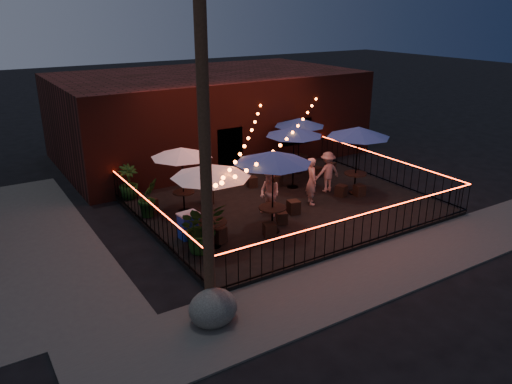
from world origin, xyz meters
TOP-DOWN VIEW (x-y plane):
  - ground at (0.00, 0.00)m, footprint 110.00×110.00m
  - patio at (0.00, 2.00)m, footprint 10.00×8.00m
  - sidewalk at (0.00, -3.25)m, footprint 18.00×2.50m
  - brick_building at (1.00, 9.99)m, footprint 14.00×8.00m
  - utility_pole at (-5.40, -2.60)m, footprint 0.26×0.26m
  - fence_front at (0.00, -2.00)m, footprint 10.00×0.04m
  - fence_left at (-5.00, 2.00)m, footprint 0.04×8.00m
  - fence_right at (5.00, 2.00)m, footprint 0.04×8.00m
  - festoon_lights at (-1.01, 1.70)m, footprint 10.02×8.72m
  - cafe_table_0 at (-3.79, 0.34)m, footprint 3.08×3.08m
  - cafe_table_1 at (-3.37, 3.36)m, footprint 2.47×2.47m
  - cafe_table_2 at (-1.70, 0.29)m, footprint 3.20×3.20m
  - cafe_table_3 at (1.34, 3.34)m, footprint 2.85×2.85m
  - cafe_table_4 at (2.96, 1.52)m, footprint 2.89×2.89m
  - cafe_table_5 at (2.70, 4.80)m, footprint 2.87×2.87m
  - bistro_chair_0 at (-3.54, 0.51)m, footprint 0.54×0.54m
  - bistro_chair_1 at (-1.98, 0.03)m, footprint 0.45×0.45m
  - bistro_chair_2 at (-4.44, 3.84)m, footprint 0.55×0.55m
  - bistro_chair_3 at (-2.32, 3.62)m, footprint 0.56×0.56m
  - bistro_chair_4 at (-1.09, 0.63)m, footprint 0.43×0.43m
  - bistro_chair_5 at (-0.23, 1.14)m, footprint 0.45×0.45m
  - bistro_chair_6 at (-0.03, 4.22)m, footprint 0.43×0.43m
  - bistro_chair_7 at (0.89, 3.81)m, footprint 0.50×0.50m
  - bistro_chair_8 at (2.30, 1.55)m, footprint 0.47×0.47m
  - bistro_chair_9 at (2.93, 1.21)m, footprint 0.40×0.40m
  - bistro_chair_10 at (2.98, 3.86)m, footprint 0.44×0.44m
  - bistro_chair_11 at (3.87, 4.03)m, footprint 0.46×0.46m
  - patron_a at (0.87, 1.55)m, footprint 0.63×0.74m
  - patron_b at (-1.06, 1.41)m, footprint 0.75×0.89m
  - patron_c at (2.19, 2.26)m, footprint 1.08×0.69m
  - potted_shrub_a at (-4.20, 0.26)m, footprint 1.40×1.22m
  - potted_shrub_b at (-4.57, 3.59)m, footprint 0.86×0.76m
  - potted_shrub_c at (-4.60, 5.59)m, footprint 0.80×0.80m
  - cooler at (-4.15, 1.29)m, footprint 0.67×0.52m
  - boulder at (-5.51, -2.94)m, footprint 1.09×0.95m

SIDE VIEW (x-z plane):
  - ground at x=0.00m, z-range 0.00..0.00m
  - sidewalk at x=0.00m, z-range 0.00..0.05m
  - patio at x=0.00m, z-range 0.00..0.15m
  - bistro_chair_4 at x=-1.09m, z-range 0.15..0.55m
  - bistro_chair_10 at x=2.98m, z-range 0.15..0.57m
  - bistro_chair_9 at x=2.93m, z-range 0.15..0.58m
  - bistro_chair_6 at x=-0.03m, z-range 0.15..0.58m
  - bistro_chair_1 at x=-1.98m, z-range 0.15..0.58m
  - bistro_chair_11 at x=3.87m, z-range 0.15..0.58m
  - bistro_chair_8 at x=2.30m, z-range 0.15..0.58m
  - bistro_chair_7 at x=0.89m, z-range 0.15..0.59m
  - bistro_chair_5 at x=-0.23m, z-range 0.15..0.61m
  - bistro_chair_0 at x=-3.54m, z-range 0.15..0.64m
  - bistro_chair_2 at x=-4.44m, z-range 0.15..0.64m
  - boulder at x=-5.51m, z-range 0.00..0.80m
  - bistro_chair_3 at x=-2.32m, z-range 0.15..0.67m
  - cooler at x=-4.15m, z-range 0.16..0.98m
  - fence_front at x=0.00m, z-range 0.14..1.18m
  - fence_left at x=-5.00m, z-range 0.14..1.18m
  - fence_right at x=5.00m, z-range 0.14..1.18m
  - potted_shrub_c at x=-4.60m, z-range 0.15..1.44m
  - potted_shrub_b at x=-4.57m, z-range 0.15..1.49m
  - potted_shrub_a at x=-4.20m, z-range 0.15..1.66m
  - patron_c at x=2.19m, z-range 0.15..1.73m
  - patron_b at x=-1.06m, z-range 0.15..1.76m
  - patron_a at x=0.87m, z-range 0.15..1.88m
  - brick_building at x=1.00m, z-range 0.00..4.00m
  - cafe_table_1 at x=-3.37m, z-range 1.11..3.42m
  - cafe_table_5 at x=2.70m, z-range 1.14..3.53m
  - cafe_table_3 at x=1.34m, z-range 1.17..3.64m
  - cafe_table_0 at x=-3.79m, z-range 1.22..3.79m
  - festoon_lights at x=-1.01m, z-range 1.86..3.18m
  - cafe_table_4 at x=2.96m, z-range 1.23..3.85m
  - cafe_table_2 at x=-1.70m, z-range 1.26..3.93m
  - utility_pole at x=-5.40m, z-range 0.00..8.00m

